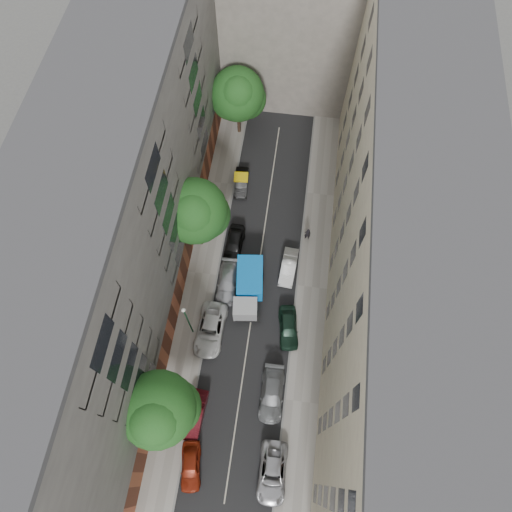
% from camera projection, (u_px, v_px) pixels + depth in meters
% --- Properties ---
extents(ground, '(120.00, 120.00, 0.00)m').
position_uv_depth(ground, '(257.00, 281.00, 45.46)').
color(ground, '#4C4C49').
rests_on(ground, ground).
extents(road_surface, '(8.00, 44.00, 0.02)m').
position_uv_depth(road_surface, '(257.00, 281.00, 45.45)').
color(road_surface, black).
rests_on(road_surface, ground).
extents(sidewalk_left, '(3.00, 44.00, 0.15)m').
position_uv_depth(sidewalk_left, '(203.00, 273.00, 45.72)').
color(sidewalk_left, gray).
rests_on(sidewalk_left, ground).
extents(sidewalk_right, '(3.00, 44.00, 0.15)m').
position_uv_depth(sidewalk_right, '(312.00, 287.00, 45.07)').
color(sidewalk_right, gray).
rests_on(sidewalk_right, ground).
extents(building_left, '(8.00, 44.00, 20.00)m').
position_uv_depth(building_left, '(123.00, 217.00, 37.09)').
color(building_left, '#4E4C49').
rests_on(building_left, ground).
extents(building_right, '(8.00, 44.00, 20.00)m').
position_uv_depth(building_right, '(396.00, 249.00, 35.80)').
color(building_right, beige).
rests_on(building_right, ground).
extents(building_endcap, '(18.00, 12.00, 18.00)m').
position_uv_depth(building_endcap, '(292.00, 12.00, 49.34)').
color(building_endcap, gray).
rests_on(building_endcap, ground).
extents(tarp_truck, '(3.02, 6.24, 2.77)m').
position_uv_depth(tarp_truck, '(249.00, 287.00, 43.50)').
color(tarp_truck, black).
rests_on(tarp_truck, ground).
extents(car_left_0, '(2.25, 4.20, 1.36)m').
position_uv_depth(car_left_0, '(191.00, 466.00, 37.57)').
color(car_left_0, maroon).
rests_on(car_left_0, ground).
extents(car_left_1, '(1.77, 4.40, 1.42)m').
position_uv_depth(car_left_1, '(195.00, 414.00, 39.29)').
color(car_left_1, '#4C0F15').
rests_on(car_left_1, ground).
extents(car_left_2, '(2.64, 5.50, 1.51)m').
position_uv_depth(car_left_2, '(210.00, 330.00, 42.51)').
color(car_left_2, silver).
rests_on(car_left_2, ground).
extents(car_left_3, '(2.08, 4.78, 1.37)m').
position_uv_depth(car_left_3, '(227.00, 282.00, 44.65)').
color(car_left_3, '#B4B4B9').
rests_on(car_left_3, ground).
extents(car_left_4, '(1.92, 4.48, 1.51)m').
position_uv_depth(car_left_4, '(234.00, 244.00, 46.40)').
color(car_left_4, black).
rests_on(car_left_4, ground).
extents(car_left_5, '(1.70, 4.01, 1.29)m').
position_uv_depth(car_left_5, '(241.00, 183.00, 49.78)').
color(car_left_5, black).
rests_on(car_left_5, ground).
extents(car_right_0, '(2.42, 5.05, 1.39)m').
position_uv_depth(car_right_0, '(272.00, 473.00, 37.34)').
color(car_right_0, '#B2B1B6').
rests_on(car_right_0, ground).
extents(car_right_1, '(2.14, 5.04, 1.45)m').
position_uv_depth(car_right_1, '(272.00, 394.00, 40.02)').
color(car_right_1, slate).
rests_on(car_right_1, ground).
extents(car_right_2, '(2.40, 4.54, 1.47)m').
position_uv_depth(car_right_2, '(288.00, 327.00, 42.62)').
color(car_right_2, black).
rests_on(car_right_2, ground).
extents(car_right_3, '(1.70, 4.20, 1.36)m').
position_uv_depth(car_right_3, '(289.00, 267.00, 45.36)').
color(car_right_3, silver).
rests_on(car_right_3, ground).
extents(tree_near, '(5.95, 5.77, 9.73)m').
position_uv_depth(tree_near, '(159.00, 411.00, 33.78)').
color(tree_near, '#382619').
rests_on(tree_near, sidewalk_left).
extents(tree_mid, '(6.28, 6.14, 9.46)m').
position_uv_depth(tree_mid, '(195.00, 213.00, 41.53)').
color(tree_mid, '#382619').
rests_on(tree_mid, sidewalk_left).
extents(tree_far, '(5.93, 5.75, 8.67)m').
position_uv_depth(tree_far, '(238.00, 96.00, 48.41)').
color(tree_far, '#382619').
rests_on(tree_far, sidewalk_left).
extents(lamp_post, '(0.36, 0.36, 6.39)m').
position_uv_depth(lamp_post, '(187.00, 319.00, 39.50)').
color(lamp_post, '#17532E').
rests_on(lamp_post, sidewalk_left).
extents(pedestrian, '(0.70, 0.51, 1.78)m').
position_uv_depth(pedestrian, '(307.00, 234.00, 46.57)').
color(pedestrian, black).
rests_on(pedestrian, sidewalk_right).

